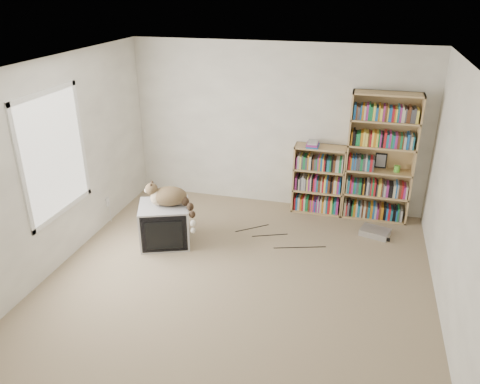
% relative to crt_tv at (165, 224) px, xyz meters
% --- Properties ---
extents(floor, '(4.50, 5.00, 0.01)m').
position_rel_crt_tv_xyz_m(floor, '(1.19, -0.86, -0.28)').
color(floor, gray).
rests_on(floor, ground).
extents(wall_back, '(4.50, 0.02, 2.50)m').
position_rel_crt_tv_xyz_m(wall_back, '(1.19, 1.64, 0.97)').
color(wall_back, white).
rests_on(wall_back, floor).
extents(wall_front, '(4.50, 0.02, 2.50)m').
position_rel_crt_tv_xyz_m(wall_front, '(1.19, -3.36, 0.97)').
color(wall_front, white).
rests_on(wall_front, floor).
extents(wall_left, '(0.02, 5.00, 2.50)m').
position_rel_crt_tv_xyz_m(wall_left, '(-1.06, -0.86, 0.97)').
color(wall_left, white).
rests_on(wall_left, floor).
extents(wall_right, '(0.02, 5.00, 2.50)m').
position_rel_crt_tv_xyz_m(wall_right, '(3.44, -0.86, 0.97)').
color(wall_right, white).
rests_on(wall_right, floor).
extents(ceiling, '(4.50, 5.00, 0.02)m').
position_rel_crt_tv_xyz_m(ceiling, '(1.19, -0.86, 2.22)').
color(ceiling, white).
rests_on(ceiling, wall_back).
extents(window, '(0.02, 1.22, 1.52)m').
position_rel_crt_tv_xyz_m(window, '(-1.05, -0.66, 1.12)').
color(window, white).
rests_on(window, wall_left).
extents(crt_tv, '(0.81, 0.78, 0.56)m').
position_rel_crt_tv_xyz_m(crt_tv, '(0.00, 0.00, 0.00)').
color(crt_tv, '#9F9FA1').
rests_on(crt_tv, floor).
extents(cat, '(0.76, 0.49, 0.56)m').
position_rel_crt_tv_xyz_m(cat, '(0.14, -0.01, 0.38)').
color(cat, '#362616').
rests_on(cat, crt_tv).
extents(bookcase_tall, '(0.95, 0.30, 1.89)m').
position_rel_crt_tv_xyz_m(bookcase_tall, '(2.74, 1.50, 0.62)').
color(bookcase_tall, tan).
rests_on(bookcase_tall, floor).
extents(bookcase_short, '(0.76, 0.30, 1.05)m').
position_rel_crt_tv_xyz_m(bookcase_short, '(1.89, 1.50, 0.21)').
color(bookcase_short, tan).
rests_on(bookcase_short, floor).
extents(book_stack, '(0.19, 0.25, 0.08)m').
position_rel_crt_tv_xyz_m(book_stack, '(1.75, 1.45, 0.81)').
color(book_stack, '#B01720').
rests_on(book_stack, bookcase_short).
extents(green_mug, '(0.08, 0.08, 0.09)m').
position_rel_crt_tv_xyz_m(green_mug, '(2.98, 1.48, 0.54)').
color(green_mug, '#60C237').
rests_on(green_mug, bookcase_tall).
extents(framed_print, '(0.16, 0.05, 0.22)m').
position_rel_crt_tv_xyz_m(framed_print, '(2.75, 1.58, 0.60)').
color(framed_print, black).
rests_on(framed_print, bookcase_tall).
extents(dvd_player, '(0.45, 0.37, 0.09)m').
position_rel_crt_tv_xyz_m(dvd_player, '(2.77, 0.93, -0.24)').
color(dvd_player, silver).
rests_on(dvd_player, floor).
extents(wall_outlet, '(0.01, 0.08, 0.13)m').
position_rel_crt_tv_xyz_m(wall_outlet, '(-1.05, 0.34, 0.04)').
color(wall_outlet, silver).
rests_on(wall_outlet, wall_left).
extents(floor_cables, '(1.20, 0.70, 0.01)m').
position_rel_crt_tv_xyz_m(floor_cables, '(1.53, 0.56, -0.28)').
color(floor_cables, black).
rests_on(floor_cables, floor).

